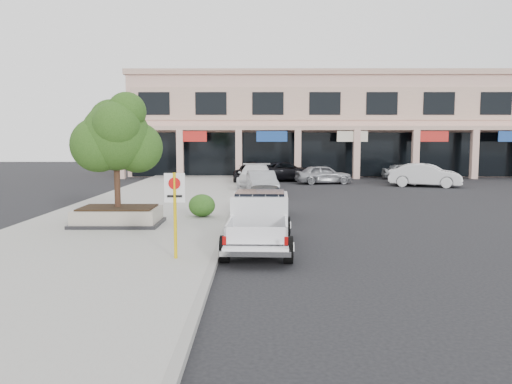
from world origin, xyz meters
TOP-DOWN VIEW (x-y plane):
  - ground at (0.00, 0.00)m, footprint 120.00×120.00m
  - sidewalk at (-5.50, 6.00)m, footprint 8.00×52.00m
  - curb at (-1.55, 6.00)m, footprint 0.20×52.00m
  - strip_mall at (8.00, 33.93)m, footprint 40.55×12.43m
  - planter at (-5.61, 3.02)m, footprint 3.20×2.20m
  - planter_tree at (-5.48, 3.18)m, footprint 2.90×2.55m
  - no_parking_sign at (-2.59, -2.28)m, footprint 0.55×0.09m
  - hedge at (-2.70, 4.99)m, footprint 1.10×0.99m
  - pickup_truck at (-0.35, -0.43)m, footprint 2.18×5.38m
  - curb_car_a at (-0.15, 5.50)m, footprint 2.11×4.43m
  - curb_car_b at (-0.15, 14.13)m, footprint 2.06×4.60m
  - curb_car_c at (-0.53, 18.19)m, footprint 2.49×5.83m
  - curb_car_d at (-0.73, 23.28)m, footprint 3.09×5.92m
  - lot_car_a at (4.56, 22.15)m, footprint 4.45×2.39m
  - lot_car_b at (12.09, 21.83)m, footprint 4.97×2.88m
  - lot_car_c at (12.13, 22.87)m, footprint 4.95×3.18m
  - lot_car_d at (2.00, 24.74)m, footprint 5.64×2.73m
  - lot_car_e at (12.08, 26.50)m, footprint 3.99×1.71m
  - lot_car_f at (11.46, 19.91)m, footprint 5.25×3.15m

SIDE VIEW (x-z plane):
  - ground at x=0.00m, z-range 0.00..0.00m
  - sidewalk at x=-5.50m, z-range 0.00..0.15m
  - curb at x=-1.55m, z-range 0.00..0.15m
  - planter at x=-5.61m, z-range 0.14..0.82m
  - hedge at x=-2.70m, z-range 0.15..1.08m
  - lot_car_c at x=12.13m, z-range 0.00..1.34m
  - lot_car_e at x=12.08m, z-range 0.00..1.34m
  - lot_car_a at x=4.56m, z-range 0.00..1.44m
  - curb_car_a at x=-0.15m, z-range 0.00..1.46m
  - curb_car_b at x=-0.15m, z-range 0.00..1.47m
  - lot_car_d at x=2.00m, z-range 0.00..1.55m
  - lot_car_b at x=12.09m, z-range 0.00..1.55m
  - curb_car_d at x=-0.73m, z-range 0.00..1.59m
  - lot_car_f at x=11.46m, z-range 0.00..1.63m
  - pickup_truck at x=-0.35m, z-range 0.00..1.67m
  - curb_car_c at x=-0.53m, z-range 0.00..1.67m
  - no_parking_sign at x=-2.59m, z-range 0.48..2.78m
  - planter_tree at x=-5.48m, z-range 1.41..5.41m
  - strip_mall at x=8.00m, z-range 0.00..9.50m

